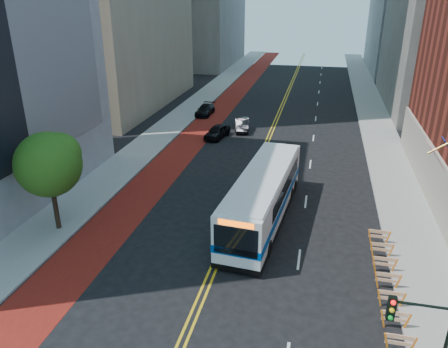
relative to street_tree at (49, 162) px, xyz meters
The scene contains 14 objects.
ground 13.68m from the street_tree, 28.25° to the right, with size 160.00×160.00×0.00m, color black.
sidewalk_left 24.45m from the street_tree, 91.81° to the left, with size 4.00×140.00×0.15m, color gray.
sidewalk_right 33.73m from the street_tree, 45.87° to the left, with size 4.00×140.00×0.15m, color gray.
bus_lane_paint 24.66m from the street_tree, 82.53° to the left, with size 3.60×140.00×0.01m, color #600E0D.
center_line_inner 26.84m from the street_tree, 65.21° to the left, with size 0.14×140.00×0.01m, color gold.
center_line_outer 26.99m from the street_tree, 64.51° to the left, with size 0.14×140.00×0.01m, color gold.
lane_dashes 36.09m from the street_tree, 63.34° to the left, with size 0.14×98.20×0.01m.
construction_barriers 21.43m from the street_tree, ahead, with size 1.42×10.91×1.00m.
street_tree is the anchor object (origin of this frame).
traffic_signal 22.79m from the street_tree, 24.82° to the right, with size 2.21×0.34×5.07m.
transit_bus 14.21m from the street_tree, 18.17° to the left, with size 4.08×13.58×3.68m.
car_a 22.82m from the street_tree, 75.24° to the left, with size 1.67×4.15×1.41m, color black.
car_b 26.52m from the street_tree, 72.53° to the left, with size 1.49×4.27×1.41m, color black.
car_c 31.02m from the street_tree, 86.37° to the left, with size 1.81×4.44×1.29m, color black.
Camera 1 is at (5.29, -16.67, 14.98)m, focal length 35.00 mm.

